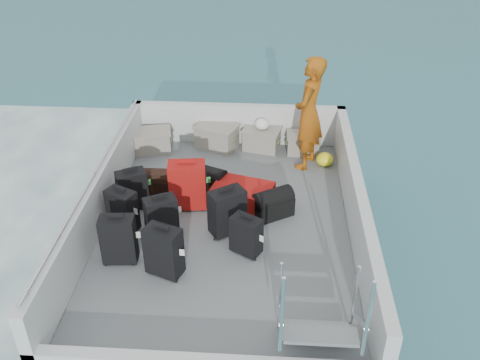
% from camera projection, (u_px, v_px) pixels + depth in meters
% --- Properties ---
extents(ground, '(160.00, 160.00, 0.00)m').
position_uv_depth(ground, '(227.00, 259.00, 7.64)').
color(ground, '#1D5265').
rests_on(ground, ground).
extents(ferry_hull, '(3.60, 5.00, 0.60)m').
position_uv_depth(ferry_hull, '(226.00, 243.00, 7.48)').
color(ferry_hull, silver).
rests_on(ferry_hull, ground).
extents(deck, '(3.30, 4.70, 0.02)m').
position_uv_depth(deck, '(226.00, 225.00, 7.32)').
color(deck, slate).
rests_on(deck, ferry_hull).
extents(deck_fittings, '(3.60, 5.00, 0.90)m').
position_uv_depth(deck_fittings, '(251.00, 217.00, 6.82)').
color(deck_fittings, silver).
rests_on(deck_fittings, deck).
extents(suitcase_0, '(0.44, 0.27, 0.65)m').
position_uv_depth(suitcase_0, '(119.00, 240.00, 6.50)').
color(suitcase_0, black).
rests_on(suitcase_0, deck).
extents(suitcase_1, '(0.46, 0.38, 0.60)m').
position_uv_depth(suitcase_1, '(122.00, 210.00, 7.08)').
color(suitcase_1, black).
rests_on(suitcase_1, deck).
extents(suitcase_2, '(0.47, 0.40, 0.59)m').
position_uv_depth(suitcase_2, '(132.00, 190.00, 7.50)').
color(suitcase_2, black).
rests_on(suitcase_2, deck).
extents(suitcase_3, '(0.49, 0.39, 0.65)m').
position_uv_depth(suitcase_3, '(164.00, 252.00, 6.31)').
color(suitcase_3, black).
rests_on(suitcase_3, deck).
extents(suitcase_4, '(0.47, 0.40, 0.60)m').
position_uv_depth(suitcase_4, '(161.00, 218.00, 6.92)').
color(suitcase_4, black).
rests_on(suitcase_4, deck).
extents(suitcase_5, '(0.55, 0.37, 0.71)m').
position_uv_depth(suitcase_5, '(187.00, 186.00, 7.49)').
color(suitcase_5, '#9F170C').
rests_on(suitcase_5, deck).
extents(suitcase_6, '(0.44, 0.39, 0.53)m').
position_uv_depth(suitcase_6, '(246.00, 236.00, 6.67)').
color(suitcase_6, black).
rests_on(suitcase_6, deck).
extents(suitcase_7, '(0.53, 0.48, 0.64)m').
position_uv_depth(suitcase_7, '(227.00, 212.00, 7.01)').
color(suitcase_7, black).
rests_on(suitcase_7, deck).
extents(suitcase_8, '(0.94, 0.75, 0.32)m').
position_uv_depth(suitcase_8, '(243.00, 196.00, 7.63)').
color(suitcase_8, '#9F170C').
rests_on(suitcase_8, deck).
extents(duffel_0, '(0.52, 0.30, 0.32)m').
position_uv_depth(duffel_0, '(159.00, 185.00, 7.88)').
color(duffel_0, black).
rests_on(duffel_0, deck).
extents(duffel_1, '(0.59, 0.48, 0.32)m').
position_uv_depth(duffel_1, '(209.00, 182.00, 7.94)').
color(duffel_1, black).
rests_on(duffel_1, deck).
extents(duffel_2, '(0.62, 0.54, 0.32)m').
position_uv_depth(duffel_2, '(273.00, 206.00, 7.41)').
color(duffel_2, black).
rests_on(duffel_2, deck).
extents(crate_0, '(0.66, 0.52, 0.35)m').
position_uv_depth(crate_0, '(153.00, 142.00, 8.99)').
color(crate_0, gray).
rests_on(crate_0, deck).
extents(crate_1, '(0.76, 0.64, 0.39)m').
position_uv_depth(crate_1, '(217.00, 137.00, 9.09)').
color(crate_1, gray).
rests_on(crate_1, deck).
extents(crate_2, '(0.65, 0.52, 0.35)m').
position_uv_depth(crate_2, '(262.00, 140.00, 9.06)').
color(crate_2, gray).
rests_on(crate_2, deck).
extents(crate_3, '(0.52, 0.36, 0.31)m').
position_uv_depth(crate_3, '(303.00, 144.00, 8.96)').
color(crate_3, gray).
rests_on(crate_3, deck).
extents(yellow_bag, '(0.28, 0.26, 0.22)m').
position_uv_depth(yellow_bag, '(325.00, 159.00, 8.62)').
color(yellow_bag, yellow).
rests_on(yellow_bag, deck).
extents(white_bag, '(0.24, 0.24, 0.18)m').
position_uv_depth(white_bag, '(262.00, 126.00, 8.92)').
color(white_bag, white).
rests_on(white_bag, crate_2).
extents(passenger, '(0.63, 0.78, 1.81)m').
position_uv_depth(passenger, '(309.00, 113.00, 8.22)').
color(passenger, orange).
rests_on(passenger, deck).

